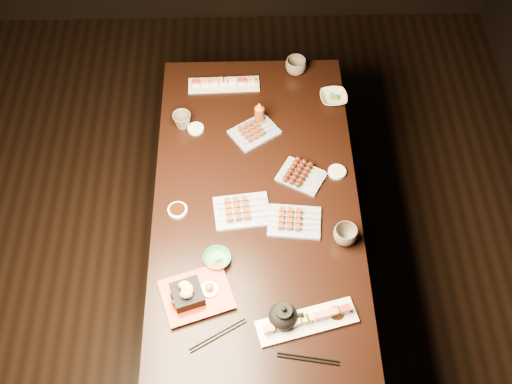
# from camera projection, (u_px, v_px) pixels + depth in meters

# --- Properties ---
(ground) EXTENTS (5.00, 5.00, 0.00)m
(ground) POSITION_uv_depth(u_px,v_px,m) (198.00, 343.00, 3.22)
(ground) COLOR black
(ground) RESTS_ON ground
(dining_table) EXTENTS (1.08, 1.88, 0.75)m
(dining_table) POSITION_uv_depth(u_px,v_px,m) (256.00, 248.00, 3.11)
(dining_table) COLOR black
(dining_table) RESTS_ON ground
(sushi_platter_near) EXTENTS (0.41, 0.20, 0.05)m
(sushi_platter_near) POSITION_uv_depth(u_px,v_px,m) (307.00, 320.00, 2.46)
(sushi_platter_near) COLOR white
(sushi_platter_near) RESTS_ON dining_table
(sushi_platter_far) EXTENTS (0.36, 0.11, 0.04)m
(sushi_platter_far) POSITION_uv_depth(u_px,v_px,m) (224.00, 83.00, 3.21)
(sushi_platter_far) COLOR white
(sushi_platter_far) RESTS_ON dining_table
(yakitori_plate_center) EXTENTS (0.26, 0.20, 0.06)m
(yakitori_plate_center) POSITION_uv_depth(u_px,v_px,m) (242.00, 208.00, 2.75)
(yakitori_plate_center) COLOR #828EB6
(yakitori_plate_center) RESTS_ON dining_table
(yakitori_plate_right) EXTENTS (0.24, 0.19, 0.06)m
(yakitori_plate_right) POSITION_uv_depth(u_px,v_px,m) (295.00, 219.00, 2.72)
(yakitori_plate_right) COLOR #828EB6
(yakitori_plate_right) RESTS_ON dining_table
(yakitori_plate_left) EXTENTS (0.26, 0.25, 0.05)m
(yakitori_plate_left) POSITION_uv_depth(u_px,v_px,m) (254.00, 129.00, 3.02)
(yakitori_plate_left) COLOR #828EB6
(yakitori_plate_left) RESTS_ON dining_table
(tsukune_plate) EXTENTS (0.24, 0.22, 0.05)m
(tsukune_plate) POSITION_uv_depth(u_px,v_px,m) (301.00, 174.00, 2.87)
(tsukune_plate) COLOR #828EB6
(tsukune_plate) RESTS_ON dining_table
(edamame_bowl_green) EXTENTS (0.16, 0.16, 0.04)m
(edamame_bowl_green) POSITION_uv_depth(u_px,v_px,m) (217.00, 259.00, 2.62)
(edamame_bowl_green) COLOR #2F915A
(edamame_bowl_green) RESTS_ON dining_table
(edamame_bowl_cream) EXTENTS (0.14, 0.14, 0.03)m
(edamame_bowl_cream) POSITION_uv_depth(u_px,v_px,m) (333.00, 98.00, 3.15)
(edamame_bowl_cream) COLOR beige
(edamame_bowl_cream) RESTS_ON dining_table
(tempura_tray) EXTENTS (0.32, 0.29, 0.10)m
(tempura_tray) POSITION_uv_depth(u_px,v_px,m) (196.00, 291.00, 2.50)
(tempura_tray) COLOR black
(tempura_tray) RESTS_ON dining_table
(teacup_near_left) EXTENTS (0.08, 0.08, 0.07)m
(teacup_near_left) POSITION_uv_depth(u_px,v_px,m) (179.00, 299.00, 2.50)
(teacup_near_left) COLOR brown
(teacup_near_left) RESTS_ON dining_table
(teacup_mid_right) EXTENTS (0.13, 0.13, 0.08)m
(teacup_mid_right) POSITION_uv_depth(u_px,v_px,m) (345.00, 235.00, 2.66)
(teacup_mid_right) COLOR brown
(teacup_mid_right) RESTS_ON dining_table
(teacup_far_left) EXTENTS (0.10, 0.10, 0.08)m
(teacup_far_left) POSITION_uv_depth(u_px,v_px,m) (182.00, 121.00, 3.03)
(teacup_far_left) COLOR brown
(teacup_far_left) RESTS_ON dining_table
(teacup_far_right) EXTENTS (0.14, 0.14, 0.08)m
(teacup_far_right) POSITION_uv_depth(u_px,v_px,m) (296.00, 66.00, 3.25)
(teacup_far_right) COLOR brown
(teacup_far_right) RESTS_ON dining_table
(teapot) EXTENTS (0.14, 0.14, 0.11)m
(teapot) POSITION_uv_depth(u_px,v_px,m) (283.00, 315.00, 2.44)
(teapot) COLOR black
(teapot) RESTS_ON dining_table
(condiment_bottle) EXTENTS (0.06, 0.06, 0.14)m
(condiment_bottle) POSITION_uv_depth(u_px,v_px,m) (259.00, 114.00, 3.02)
(condiment_bottle) COLOR #6B360E
(condiment_bottle) RESTS_ON dining_table
(sauce_dish_west) EXTENTS (0.09, 0.09, 0.02)m
(sauce_dish_west) POSITION_uv_depth(u_px,v_px,m) (178.00, 210.00, 2.78)
(sauce_dish_west) COLOR white
(sauce_dish_west) RESTS_ON dining_table
(sauce_dish_east) EXTENTS (0.11, 0.11, 0.01)m
(sauce_dish_east) POSITION_uv_depth(u_px,v_px,m) (337.00, 172.00, 2.90)
(sauce_dish_east) COLOR white
(sauce_dish_east) RESTS_ON dining_table
(sauce_dish_se) EXTENTS (0.10, 0.10, 0.01)m
(sauce_dish_se) POSITION_uv_depth(u_px,v_px,m) (336.00, 314.00, 2.49)
(sauce_dish_se) COLOR white
(sauce_dish_se) RESTS_ON dining_table
(sauce_dish_nw) EXTENTS (0.09, 0.09, 0.01)m
(sauce_dish_nw) POSITION_uv_depth(u_px,v_px,m) (196.00, 129.00, 3.05)
(sauce_dish_nw) COLOR white
(sauce_dish_nw) RESTS_ON dining_table
(chopsticks_near) EXTENTS (0.22, 0.14, 0.01)m
(chopsticks_near) POSITION_uv_depth(u_px,v_px,m) (218.00, 335.00, 2.45)
(chopsticks_near) COLOR black
(chopsticks_near) RESTS_ON dining_table
(chopsticks_se) EXTENTS (0.23, 0.06, 0.01)m
(chopsticks_se) POSITION_uv_depth(u_px,v_px,m) (308.00, 359.00, 2.39)
(chopsticks_se) COLOR black
(chopsticks_se) RESTS_ON dining_table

